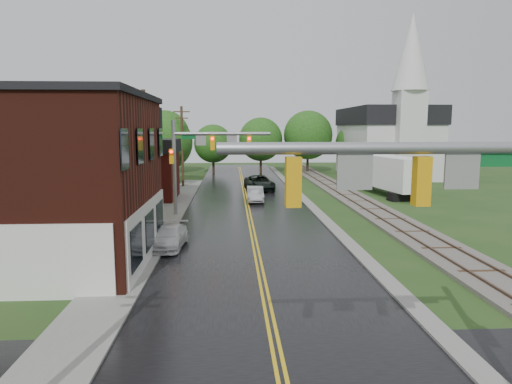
{
  "coord_description": "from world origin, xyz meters",
  "views": [
    {
      "loc": [
        -1.29,
        -7.39,
        6.62
      ],
      "look_at": [
        -0.11,
        14.74,
        3.5
      ],
      "focal_mm": 32.0,
      "sensor_mm": 36.0,
      "label": 1
    }
  ],
  "objects": [
    {
      "name": "main_road",
      "position": [
        0.0,
        30.0,
        0.0
      ],
      "size": [
        10.0,
        90.0,
        0.02
      ],
      "primitive_type": "cube",
      "color": "black",
      "rests_on": "ground"
    },
    {
      "name": "curb_right",
      "position": [
        5.4,
        35.0,
        0.0
      ],
      "size": [
        0.8,
        70.0,
        0.12
      ],
      "primitive_type": "cube",
      "color": "gray",
      "rests_on": "ground"
    },
    {
      "name": "sidewalk_left",
      "position": [
        -6.2,
        25.0,
        0.0
      ],
      "size": [
        2.4,
        50.0,
        0.12
      ],
      "primitive_type": "cube",
      "color": "gray",
      "rests_on": "ground"
    },
    {
      "name": "yellow_house",
      "position": [
        -11.0,
        26.0,
        3.2
      ],
      "size": [
        8.0,
        7.0,
        6.4
      ],
      "primitive_type": "cube",
      "color": "tan",
      "rests_on": "ground"
    },
    {
      "name": "darkred_building",
      "position": [
        -10.0,
        35.0,
        2.2
      ],
      "size": [
        7.0,
        6.0,
        4.4
      ],
      "primitive_type": "cube",
      "color": "#3F0F0C",
      "rests_on": "ground"
    },
    {
      "name": "church",
      "position": [
        20.0,
        53.74,
        5.83
      ],
      "size": [
        10.4,
        18.4,
        20.0
      ],
      "color": "silver",
      "rests_on": "ground"
    },
    {
      "name": "railroad",
      "position": [
        10.0,
        35.0,
        0.11
      ],
      "size": [
        3.2,
        80.0,
        0.3
      ],
      "color": "#59544C",
      "rests_on": "ground"
    },
    {
      "name": "traffic_signal_near",
      "position": [
        3.47,
        2.0,
        4.97
      ],
      "size": [
        7.34,
        0.3,
        7.2
      ],
      "color": "gray",
      "rests_on": "ground"
    },
    {
      "name": "traffic_signal_far",
      "position": [
        -3.47,
        27.0,
        4.97
      ],
      "size": [
        7.34,
        0.43,
        7.2
      ],
      "color": "gray",
      "rests_on": "ground"
    },
    {
      "name": "utility_pole_b",
      "position": [
        -6.8,
        22.0,
        4.72
      ],
      "size": [
        1.8,
        0.28,
        9.0
      ],
      "color": "#382616",
      "rests_on": "ground"
    },
    {
      "name": "utility_pole_c",
      "position": [
        -6.8,
        44.0,
        4.72
      ],
      "size": [
        1.8,
        0.28,
        9.0
      ],
      "color": "#382616",
      "rests_on": "ground"
    },
    {
      "name": "tree_left_b",
      "position": [
        -17.85,
        31.9,
        5.72
      ],
      "size": [
        7.6,
        7.6,
        9.69
      ],
      "color": "black",
      "rests_on": "ground"
    },
    {
      "name": "tree_left_c",
      "position": [
        -13.85,
        39.9,
        4.51
      ],
      "size": [
        6.0,
        6.0,
        7.65
      ],
      "color": "black",
      "rests_on": "ground"
    },
    {
      "name": "tree_left_e",
      "position": [
        -8.85,
        45.9,
        4.81
      ],
      "size": [
        6.4,
        6.4,
        8.16
      ],
      "color": "black",
      "rests_on": "ground"
    },
    {
      "name": "suv_dark",
      "position": [
        1.63,
        40.76,
        0.79
      ],
      "size": [
        3.33,
        5.99,
        1.58
      ],
      "primitive_type": "imported",
      "rotation": [
        0.0,
        0.0,
        0.13
      ],
      "color": "black",
      "rests_on": "ground"
    },
    {
      "name": "sedan_silver",
      "position": [
        0.8,
        33.28,
        0.68
      ],
      "size": [
        1.49,
        4.15,
        1.36
      ],
      "primitive_type": "imported",
      "rotation": [
        0.0,
        0.0,
        -0.01
      ],
      "color": "#A4A4A8",
      "rests_on": "ground"
    },
    {
      "name": "pickup_white",
      "position": [
        -4.8,
        17.56,
        0.6
      ],
      "size": [
        2.03,
        4.27,
        1.2
      ],
      "primitive_type": "imported",
      "rotation": [
        0.0,
        0.0,
        -0.09
      ],
      "color": "white",
      "rests_on": "ground"
    },
    {
      "name": "semi_trailer",
      "position": [
        14.06,
        37.66,
        2.3
      ],
      "size": [
        4.51,
        12.58,
        3.88
      ],
      "color": "black",
      "rests_on": "ground"
    }
  ]
}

